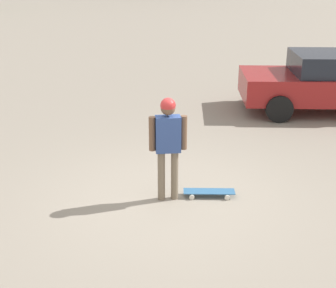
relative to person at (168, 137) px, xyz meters
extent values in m
plane|color=gray|center=(0.00, 0.00, -1.03)|extent=(220.00, 220.00, 0.00)
cylinder|color=#7A6B56|center=(0.02, 0.10, -0.63)|extent=(0.11, 0.11, 0.80)
cylinder|color=#7A6B56|center=(-0.02, -0.10, -0.63)|extent=(0.11, 0.11, 0.80)
cube|color=#334C8C|center=(0.00, 0.00, 0.05)|extent=(0.28, 0.41, 0.55)
cylinder|color=brown|center=(0.05, 0.23, 0.06)|extent=(0.10, 0.10, 0.53)
cylinder|color=brown|center=(-0.05, -0.23, 0.06)|extent=(0.10, 0.10, 0.53)
sphere|color=brown|center=(0.00, 0.00, 0.45)|extent=(0.22, 0.22, 0.22)
sphere|color=red|center=(0.00, 0.00, 0.49)|extent=(0.23, 0.23, 0.23)
cube|color=#336693|center=(-0.14, -0.64, -0.95)|extent=(0.48, 0.84, 0.01)
cylinder|color=silver|center=(-0.15, -0.34, -0.99)|extent=(0.06, 0.09, 0.08)
cylinder|color=silver|center=(0.07, -0.43, -0.99)|extent=(0.06, 0.09, 0.08)
cylinder|color=silver|center=(-0.35, -0.86, -0.99)|extent=(0.06, 0.09, 0.08)
cylinder|color=silver|center=(-0.12, -0.95, -0.99)|extent=(0.06, 0.09, 0.08)
cube|color=maroon|center=(3.21, -5.24, -0.40)|extent=(3.23, 4.46, 0.64)
cube|color=#1E232D|center=(3.18, -5.33, 0.17)|extent=(2.24, 2.32, 0.50)
cylinder|color=black|center=(2.80, -3.73, -0.72)|extent=(0.42, 0.66, 0.63)
cylinder|color=black|center=(4.55, -4.41, -0.72)|extent=(0.42, 0.66, 0.63)
camera|label=1|loc=(-6.20, 2.17, 2.40)|focal=50.00mm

